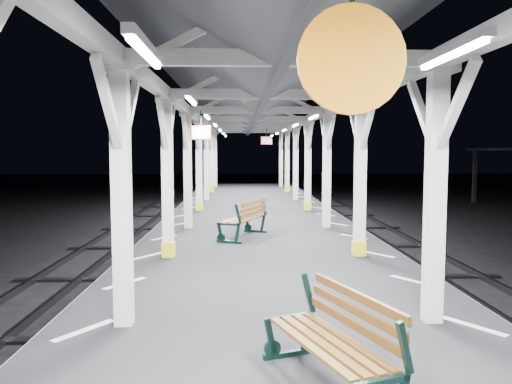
{
  "coord_description": "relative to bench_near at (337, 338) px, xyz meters",
  "views": [
    {
      "loc": [
        -0.51,
        -8.3,
        3.24
      ],
      "look_at": [
        -0.11,
        4.07,
        2.2
      ],
      "focal_mm": 35.0,
      "sensor_mm": 36.0,
      "label": 1
    }
  ],
  "objects": [
    {
      "name": "ground",
      "position": [
        -0.39,
        3.79,
        -1.49
      ],
      "size": [
        120.0,
        120.0,
        0.0
      ],
      "primitive_type": "plane",
      "color": "black",
      "rests_on": "ground"
    },
    {
      "name": "platform",
      "position": [
        -0.39,
        3.79,
        -0.99
      ],
      "size": [
        6.0,
        50.0,
        1.0
      ],
      "primitive_type": "cube",
      "color": "black",
      "rests_on": "ground"
    },
    {
      "name": "hazard_stripes_left",
      "position": [
        -2.84,
        3.79,
        -0.48
      ],
      "size": [
        1.0,
        48.0,
        0.01
      ],
      "primitive_type": "cube",
      "color": "silver",
      "rests_on": "platform"
    },
    {
      "name": "hazard_stripes_right",
      "position": [
        2.06,
        3.79,
        -0.48
      ],
      "size": [
        1.0,
        48.0,
        0.01
      ],
      "primitive_type": "cube",
      "color": "silver",
      "rests_on": "platform"
    },
    {
      "name": "canopy",
      "position": [
        -0.39,
        3.78,
        3.07
      ],
      "size": [
        5.4,
        49.0,
        4.65
      ],
      "color": "silver",
      "rests_on": "platform"
    },
    {
      "name": "bench_near",
      "position": [
        0.0,
        0.0,
        0.0
      ],
      "size": [
        1.15,
        1.8,
        0.92
      ],
      "rotation": [
        0.0,
        0.0,
        0.35
      ],
      "color": "black",
      "rests_on": "platform"
    },
    {
      "name": "bench_mid",
      "position": [
        -0.73,
        8.12,
        0.03
      ],
      "size": [
        1.3,
        1.9,
        0.97
      ],
      "rotation": [
        0.0,
        0.0,
        -0.41
      ],
      "color": "black",
      "rests_on": "platform"
    }
  ]
}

